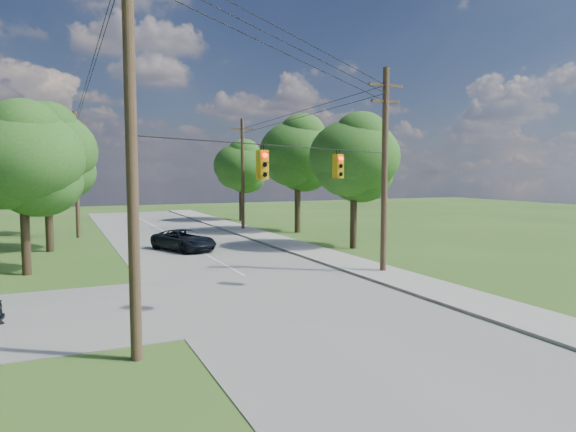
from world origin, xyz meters
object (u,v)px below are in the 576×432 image
pole_ne (385,167)px  pole_north_e (243,173)px  pole_sw (131,134)px  pole_north_w (76,173)px  car_main_north (184,240)px

pole_ne → pole_north_e: pole_ne is taller
pole_sw → pole_north_e: size_ratio=1.20×
pole_north_w → car_main_north: size_ratio=2.02×
pole_sw → car_main_north: 20.84m
pole_north_e → pole_ne: bearing=-90.0°
pole_north_e → pole_north_w: same height
pole_sw → pole_ne: size_ratio=1.14×
pole_ne → pole_north_w: 26.03m
pole_sw → pole_north_w: size_ratio=1.20×
pole_north_w → car_main_north: pole_north_w is taller
pole_sw → pole_north_e: 32.55m
pole_ne → pole_north_e: bearing=90.0°
pole_ne → car_main_north: size_ratio=2.12×
pole_ne → pole_sw: bearing=-150.6°
car_main_north → pole_north_e: bearing=29.0°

